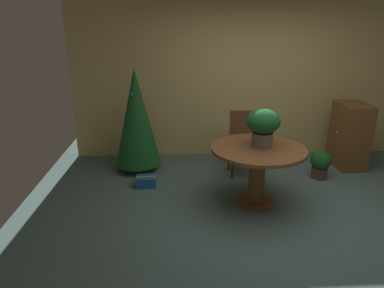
{
  "coord_description": "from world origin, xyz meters",
  "views": [
    {
      "loc": [
        -1.3,
        -3.76,
        2.22
      ],
      "look_at": [
        -1.1,
        0.22,
        0.86
      ],
      "focal_mm": 33.17,
      "sensor_mm": 36.0,
      "label": 1
    }
  ],
  "objects_px": {
    "flower_vase": "(263,124)",
    "holiday_tree": "(136,117)",
    "wooden_chair_far": "(243,139)",
    "potted_plant": "(320,163)",
    "wooden_cabinet": "(350,135)",
    "gift_box_blue": "(146,181)",
    "round_dining_table": "(258,162)"
  },
  "relations": [
    {
      "from": "holiday_tree",
      "to": "gift_box_blue",
      "type": "bearing_deg",
      "value": -75.72
    },
    {
      "from": "round_dining_table",
      "to": "potted_plant",
      "type": "bearing_deg",
      "value": 33.06
    },
    {
      "from": "holiday_tree",
      "to": "wooden_cabinet",
      "type": "bearing_deg",
      "value": -0.02
    },
    {
      "from": "wooden_chair_far",
      "to": "gift_box_blue",
      "type": "relative_size",
      "value": 3.36
    },
    {
      "from": "flower_vase",
      "to": "wooden_chair_far",
      "type": "xyz_separation_m",
      "value": [
        -0.05,
        0.96,
        -0.51
      ]
    },
    {
      "from": "flower_vase",
      "to": "holiday_tree",
      "type": "height_order",
      "value": "holiday_tree"
    },
    {
      "from": "round_dining_table",
      "to": "gift_box_blue",
      "type": "height_order",
      "value": "round_dining_table"
    },
    {
      "from": "wooden_chair_far",
      "to": "gift_box_blue",
      "type": "xyz_separation_m",
      "value": [
        -1.46,
        -0.44,
        -0.47
      ]
    },
    {
      "from": "wooden_chair_far",
      "to": "wooden_cabinet",
      "type": "relative_size",
      "value": 0.93
    },
    {
      "from": "wooden_chair_far",
      "to": "potted_plant",
      "type": "height_order",
      "value": "wooden_chair_far"
    },
    {
      "from": "holiday_tree",
      "to": "wooden_cabinet",
      "type": "xyz_separation_m",
      "value": [
        3.38,
        -0.0,
        -0.34
      ]
    },
    {
      "from": "wooden_chair_far",
      "to": "holiday_tree",
      "type": "xyz_separation_m",
      "value": [
        -1.61,
        0.17,
        0.32
      ]
    },
    {
      "from": "potted_plant",
      "to": "round_dining_table",
      "type": "bearing_deg",
      "value": -146.94
    },
    {
      "from": "wooden_chair_far",
      "to": "potted_plant",
      "type": "bearing_deg",
      "value": -14.06
    },
    {
      "from": "wooden_cabinet",
      "to": "wooden_chair_far",
      "type": "bearing_deg",
      "value": -174.37
    },
    {
      "from": "round_dining_table",
      "to": "wooden_chair_far",
      "type": "height_order",
      "value": "wooden_chair_far"
    },
    {
      "from": "wooden_chair_far",
      "to": "potted_plant",
      "type": "relative_size",
      "value": 2.24
    },
    {
      "from": "round_dining_table",
      "to": "gift_box_blue",
      "type": "bearing_deg",
      "value": 158.15
    },
    {
      "from": "round_dining_table",
      "to": "wooden_cabinet",
      "type": "height_order",
      "value": "wooden_cabinet"
    },
    {
      "from": "flower_vase",
      "to": "wooden_cabinet",
      "type": "distance_m",
      "value": 2.12
    },
    {
      "from": "flower_vase",
      "to": "holiday_tree",
      "type": "relative_size",
      "value": 0.3
    },
    {
      "from": "gift_box_blue",
      "to": "potted_plant",
      "type": "relative_size",
      "value": 0.66
    },
    {
      "from": "holiday_tree",
      "to": "flower_vase",
      "type": "bearing_deg",
      "value": -34.31
    },
    {
      "from": "potted_plant",
      "to": "gift_box_blue",
      "type": "bearing_deg",
      "value": -176.58
    },
    {
      "from": "potted_plant",
      "to": "holiday_tree",
      "type": "bearing_deg",
      "value": 170.51
    },
    {
      "from": "wooden_chair_far",
      "to": "potted_plant",
      "type": "distance_m",
      "value": 1.21
    },
    {
      "from": "holiday_tree",
      "to": "potted_plant",
      "type": "bearing_deg",
      "value": -9.49
    },
    {
      "from": "round_dining_table",
      "to": "wooden_cabinet",
      "type": "distance_m",
      "value": 2.13
    },
    {
      "from": "gift_box_blue",
      "to": "wooden_cabinet",
      "type": "distance_m",
      "value": 3.31
    },
    {
      "from": "wooden_cabinet",
      "to": "potted_plant",
      "type": "distance_m",
      "value": 0.83
    },
    {
      "from": "wooden_chair_far",
      "to": "flower_vase",
      "type": "bearing_deg",
      "value": -86.85
    },
    {
      "from": "flower_vase",
      "to": "potted_plant",
      "type": "distance_m",
      "value": 1.51
    }
  ]
}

